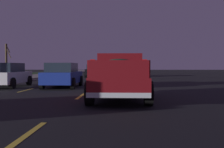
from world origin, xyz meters
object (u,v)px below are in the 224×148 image
object	(u,v)px
pickup_truck	(120,75)
sedan_blue	(63,75)
sedan_white	(7,75)
bare_tree_far	(6,59)
sedan_black	(94,71)

from	to	relation	value
pickup_truck	sedan_blue	distance (m)	6.98
sedan_blue	pickup_truck	bearing A→B (deg)	-148.49
pickup_truck	sedan_white	distance (m)	9.37
pickup_truck	bare_tree_far	bearing A→B (deg)	31.99
sedan_blue	sedan_black	xyz separation A→B (m)	(16.47, -0.31, 0.00)
sedan_black	sedan_white	bearing A→B (deg)	166.72
sedan_blue	bare_tree_far	distance (m)	21.52
sedan_blue	sedan_black	distance (m)	16.47
bare_tree_far	sedan_blue	bearing A→B (deg)	-147.85
pickup_truck	sedan_white	size ratio (longest dim) A/B	1.23
sedan_black	bare_tree_far	bearing A→B (deg)	81.70
sedan_black	bare_tree_far	xyz separation A→B (m)	(1.71, 11.73, 1.48)
sedan_blue	sedan_white	size ratio (longest dim) A/B	0.99
pickup_truck	sedan_blue	xyz separation A→B (m)	(5.95, 3.65, -0.20)
pickup_truck	sedan_white	bearing A→B (deg)	50.48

